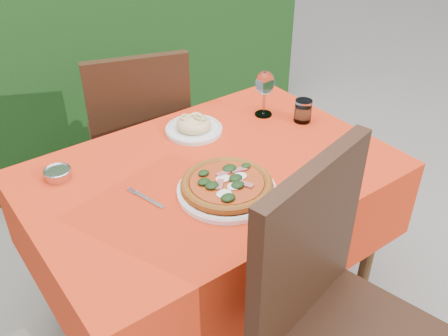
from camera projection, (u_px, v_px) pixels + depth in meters
ground at (213, 310)px, 2.16m from camera, size 60.00×60.00×0.00m
hedge at (44, 12)px, 2.68m from camera, size 3.20×0.55×1.78m
dining_table at (212, 202)px, 1.83m from camera, size 1.26×0.86×0.75m
chair_near at (337, 315)px, 1.39m from camera, size 0.57×0.57×1.06m
chair_far at (140, 134)px, 2.32m from camera, size 0.55×0.55×0.97m
pizza_plate at (227, 186)px, 1.61m from camera, size 0.39×0.39×0.06m
pasta_plate at (194, 126)px, 1.94m from camera, size 0.22×0.22×0.06m
water_glass at (303, 112)px, 2.01m from camera, size 0.07×0.07×0.09m
wine_glass at (265, 85)px, 1.99m from camera, size 0.08×0.08×0.19m
fork at (149, 200)px, 1.59m from camera, size 0.06×0.17×0.00m
steel_ramekin at (58, 174)px, 1.68m from camera, size 0.09×0.09×0.03m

